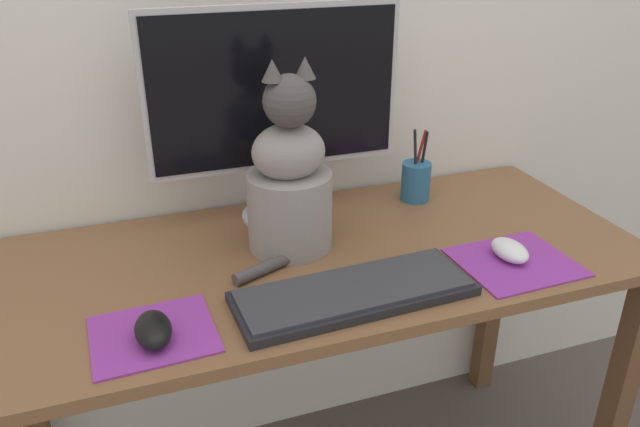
% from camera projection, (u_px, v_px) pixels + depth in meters
% --- Properties ---
extents(desk, '(1.36, 0.58, 0.73)m').
position_uv_depth(desk, '(317.00, 298.00, 1.34)').
color(desk, brown).
rests_on(desk, ground_plane).
extents(monitor, '(0.56, 0.17, 0.47)m').
position_uv_depth(monitor, '(276.00, 101.00, 1.33)').
color(monitor, '#B2B2B7').
rests_on(monitor, desk).
extents(keyboard, '(0.45, 0.18, 0.02)m').
position_uv_depth(keyboard, '(354.00, 292.00, 1.14)').
color(keyboard, black).
rests_on(keyboard, desk).
extents(mousepad_left, '(0.21, 0.19, 0.00)m').
position_uv_depth(mousepad_left, '(153.00, 334.00, 1.04)').
color(mousepad_left, purple).
rests_on(mousepad_left, desk).
extents(mousepad_right, '(0.23, 0.21, 0.00)m').
position_uv_depth(mousepad_right, '(515.00, 262.00, 1.25)').
color(mousepad_right, purple).
rests_on(mousepad_right, desk).
extents(computer_mouse_left, '(0.06, 0.10, 0.04)m').
position_uv_depth(computer_mouse_left, '(153.00, 330.00, 1.02)').
color(computer_mouse_left, black).
rests_on(computer_mouse_left, mousepad_left).
extents(computer_mouse_right, '(0.06, 0.10, 0.04)m').
position_uv_depth(computer_mouse_right, '(510.00, 250.00, 1.26)').
color(computer_mouse_right, white).
rests_on(computer_mouse_right, mousepad_right).
extents(cat, '(0.24, 0.22, 0.40)m').
position_uv_depth(cat, '(289.00, 182.00, 1.26)').
color(cat, gray).
rests_on(cat, desk).
extents(pen_cup, '(0.07, 0.07, 0.18)m').
position_uv_depth(pen_cup, '(416.00, 180.00, 1.52)').
color(pen_cup, '#286089').
rests_on(pen_cup, desk).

